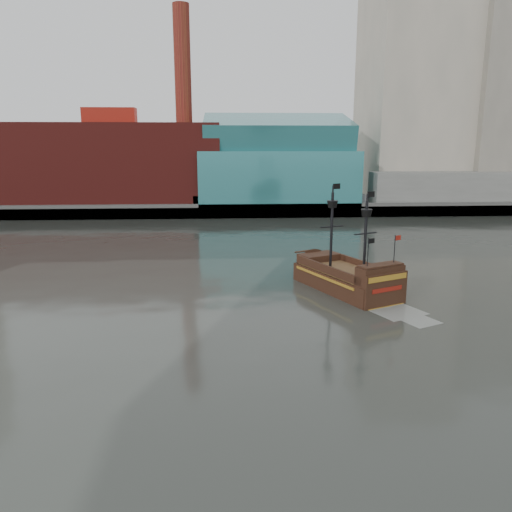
{
  "coord_description": "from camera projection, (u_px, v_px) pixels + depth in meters",
  "views": [
    {
      "loc": [
        -0.03,
        -28.24,
        13.53
      ],
      "look_at": [
        2.5,
        13.45,
        4.0
      ],
      "focal_mm": 35.0,
      "sensor_mm": 36.0,
      "label": 1
    }
  ],
  "objects": [
    {
      "name": "pirate_ship",
      "position": [
        347.0,
        281.0,
        46.43
      ],
      "size": [
        9.63,
        14.6,
        10.57
      ],
      "rotation": [
        0.0,
        0.0,
        0.42
      ],
      "color": "black",
      "rests_on": "ground"
    },
    {
      "name": "skyline",
      "position": [
        249.0,
        90.0,
        107.64
      ],
      "size": [
        149.0,
        45.0,
        62.0
      ],
      "color": "brown",
      "rests_on": "promenade_far"
    },
    {
      "name": "promenade_far",
      "position": [
        226.0,
        196.0,
        119.81
      ],
      "size": [
        220.0,
        60.0,
        2.0
      ],
      "primitive_type": "cube",
      "color": "slate",
      "rests_on": "ground"
    },
    {
      "name": "ground",
      "position": [
        229.0,
        369.0,
        30.5
      ],
      "size": [
        400.0,
        400.0,
        0.0
      ],
      "primitive_type": "plane",
      "color": "#272A25",
      "rests_on": "ground"
    },
    {
      "name": "seawall",
      "position": [
        226.0,
        211.0,
        91.03
      ],
      "size": [
        220.0,
        1.0,
        2.6
      ],
      "primitive_type": "cube",
      "color": "#4C4C49",
      "rests_on": "ground"
    }
  ]
}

